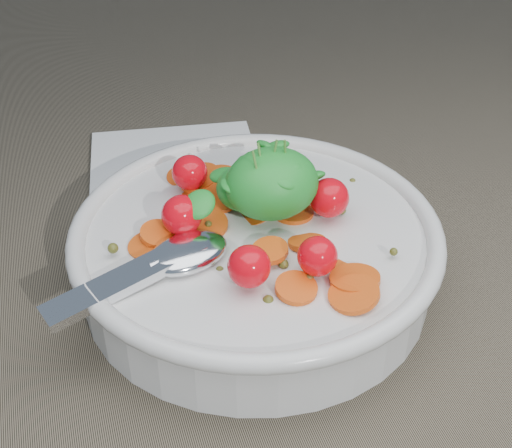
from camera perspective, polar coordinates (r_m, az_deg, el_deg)
name	(u,v)px	position (r m, az deg, el deg)	size (l,w,h in m)	color
ground	(242,308)	(0.49, -1.13, -6.71)	(6.00, 6.00, 0.00)	#6E634F
bowl	(256,249)	(0.49, -0.02, -2.03)	(0.27, 0.25, 0.11)	silver
napkin	(175,164)	(0.63, -6.48, 4.78)	(0.15, 0.13, 0.01)	white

